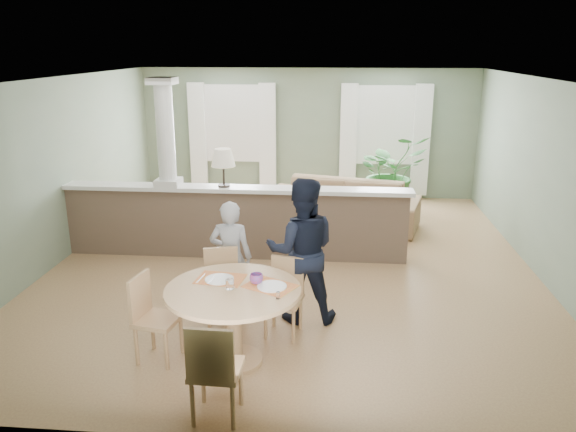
# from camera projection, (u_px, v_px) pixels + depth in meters

# --- Properties ---
(ground) EXTENTS (8.00, 8.00, 0.00)m
(ground) POSITION_uv_depth(u_px,v_px,m) (293.00, 263.00, 8.44)
(ground) COLOR tan
(ground) RESTS_ON ground
(room_shell) EXTENTS (7.02, 8.02, 2.71)m
(room_shell) POSITION_uv_depth(u_px,v_px,m) (294.00, 136.00, 8.51)
(room_shell) COLOR gray
(room_shell) RESTS_ON ground
(pony_wall) EXTENTS (5.32, 0.38, 2.70)m
(pony_wall) POSITION_uv_depth(u_px,v_px,m) (229.00, 212.00, 8.51)
(pony_wall) COLOR brown
(pony_wall) RESTS_ON ground
(sofa) EXTENTS (2.91, 1.70, 0.80)m
(sofa) POSITION_uv_depth(u_px,v_px,m) (341.00, 204.00, 10.10)
(sofa) COLOR olive
(sofa) RESTS_ON ground
(houseplant) EXTENTS (1.70, 1.61, 1.50)m
(houseplant) POSITION_uv_depth(u_px,v_px,m) (391.00, 172.00, 11.03)
(houseplant) COLOR #275B24
(houseplant) RESTS_ON ground
(dining_table) EXTENTS (1.36, 1.36, 0.93)m
(dining_table) POSITION_uv_depth(u_px,v_px,m) (234.00, 304.00, 5.62)
(dining_table) COLOR tan
(dining_table) RESTS_ON ground
(chair_far_boy) EXTENTS (0.50, 0.50, 0.91)m
(chair_far_boy) POSITION_uv_depth(u_px,v_px,m) (222.00, 284.00, 6.45)
(chair_far_boy) COLOR tan
(chair_far_boy) RESTS_ON ground
(chair_far_man) EXTENTS (0.46, 0.46, 0.87)m
(chair_far_man) POSITION_uv_depth(u_px,v_px,m) (285.00, 293.00, 6.28)
(chair_far_man) COLOR tan
(chair_far_man) RESTS_ON ground
(chair_near) EXTENTS (0.44, 0.44, 0.95)m
(chair_near) POSITION_uv_depth(u_px,v_px,m) (214.00, 368.00, 4.74)
(chair_near) COLOR tan
(chair_near) RESTS_ON ground
(chair_side) EXTENTS (0.48, 0.48, 0.91)m
(chair_side) POSITION_uv_depth(u_px,v_px,m) (151.00, 314.00, 5.74)
(chair_side) COLOR tan
(chair_side) RESTS_ON ground
(child_person) EXTENTS (0.51, 0.34, 1.40)m
(child_person) POSITION_uv_depth(u_px,v_px,m) (231.00, 257.00, 6.72)
(child_person) COLOR #9F9FA4
(child_person) RESTS_ON ground
(man_person) EXTENTS (0.89, 0.72, 1.72)m
(man_person) POSITION_uv_depth(u_px,v_px,m) (302.00, 251.00, 6.48)
(man_person) COLOR black
(man_person) RESTS_ON ground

